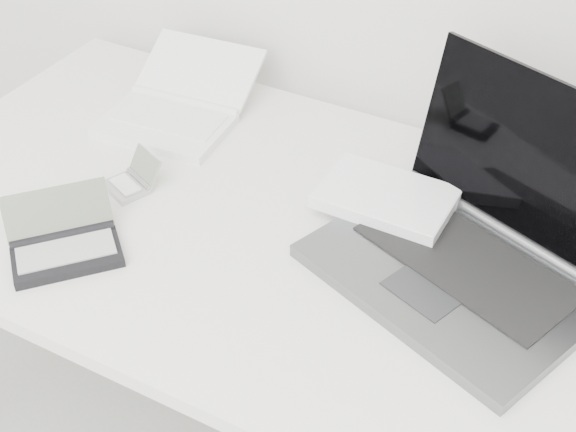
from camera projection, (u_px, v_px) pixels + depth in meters
The scene contains 5 objects.
desk at pixel (314, 255), 1.41m from camera, with size 1.60×0.80×0.73m.
laptop_large at pixel (460, 235), 1.30m from camera, with size 0.55×0.49×0.29m.
netbook_open_white at pixel (176, 109), 1.65m from camera, with size 0.28×0.34×0.10m.
pda_silver at pixel (132, 182), 1.48m from camera, with size 0.11×0.11×0.06m.
palmtop_charcoal at pixel (65, 245), 1.33m from camera, with size 0.23×0.23×0.09m.
Camera 1 is at (0.46, 0.61, 1.63)m, focal length 50.00 mm.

